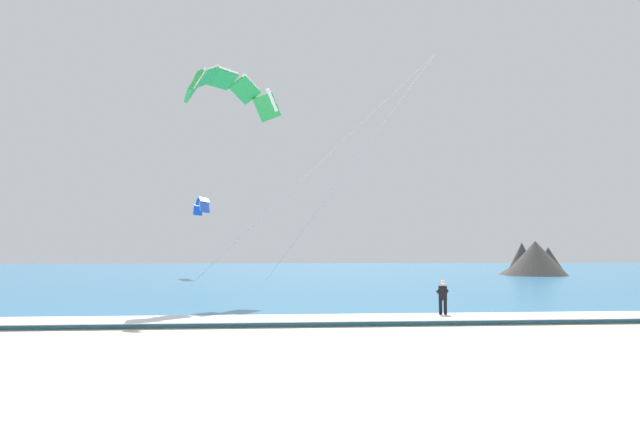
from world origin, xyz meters
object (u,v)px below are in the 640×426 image
object	(u,v)px
surfboard	(443,320)
kite_primary	(229,88)
kitesurfer	(443,298)
kite_distant	(202,204)

from	to	relation	value
surfboard	kite_primary	world-z (taller)	kite_primary
kitesurfer	kite_primary	distance (m)	17.19
kite_distant	surfboard	bearing A→B (deg)	-69.80
surfboard	kitesurfer	distance (m)	0.91
surfboard	kite_distant	bearing A→B (deg)	110.20
kitesurfer	surfboard	bearing A→B (deg)	-102.86
kitesurfer	kite_distant	size ratio (longest dim) A/B	0.32
kitesurfer	kite_primary	xyz separation A→B (m)	(-9.60, 8.80, 11.22)
surfboard	kite_primary	size ratio (longest dim) A/B	0.12
kitesurfer	kite_primary	bearing A→B (deg)	137.48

